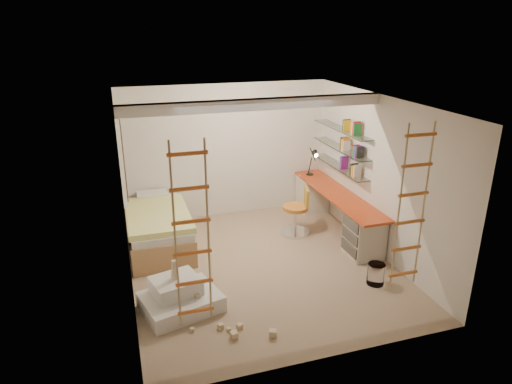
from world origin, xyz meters
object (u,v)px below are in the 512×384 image
object	(u,v)px
bed	(158,228)
desk	(336,210)
play_platform	(180,297)
swivel_chair	(297,217)

from	to	relation	value
bed	desk	bearing A→B (deg)	-6.49
bed	play_platform	size ratio (longest dim) A/B	1.73
bed	play_platform	distance (m)	2.00
swivel_chair	desk	bearing A→B (deg)	-5.21
desk	play_platform	bearing A→B (deg)	-152.49
desk	bed	distance (m)	3.22
desk	bed	bearing A→B (deg)	173.51
desk	bed	size ratio (longest dim) A/B	1.40
desk	play_platform	size ratio (longest dim) A/B	2.42
desk	play_platform	world-z (taller)	desk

